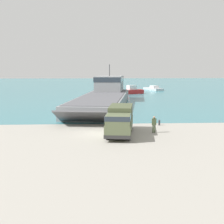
{
  "coord_description": "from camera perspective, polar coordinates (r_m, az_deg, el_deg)",
  "views": [
    {
      "loc": [
        -0.63,
        -30.74,
        6.47
      ],
      "look_at": [
        1.28,
        3.85,
        1.66
      ],
      "focal_mm": 50.0,
      "sensor_mm": 36.0,
      "label": 1
    }
  ],
  "objects": [
    {
      "name": "ground_plane",
      "position": [
        31.42,
        -1.95,
        -3.99
      ],
      "size": [
        240.0,
        240.0,
        0.0
      ],
      "primitive_type": "plane",
      "color": "#9E998E"
    },
    {
      "name": "moored_boat_a",
      "position": [
        96.71,
        7.57,
        4.27
      ],
      "size": [
        5.01,
        9.28,
        1.41
      ],
      "rotation": [
        0.0,
        0.0,
        0.29
      ],
      "color": "#B7BABF",
      "rests_on": "ground_plane"
    },
    {
      "name": "water_surface",
      "position": [
        126.57,
        -2.89,
        4.96
      ],
      "size": [
        240.0,
        180.0,
        0.01
      ],
      "primitive_type": "cube",
      "color": "teal",
      "rests_on": "ground_plane"
    },
    {
      "name": "landing_craft",
      "position": [
        57.15,
        -1.31,
        3.15
      ],
      "size": [
        12.31,
        37.06,
        7.38
      ],
      "rotation": [
        0.0,
        0.0,
        -0.15
      ],
      "color": "gray",
      "rests_on": "ground_plane"
    },
    {
      "name": "mooring_bollard",
      "position": [
        36.41,
        8.64,
        -1.87
      ],
      "size": [
        0.26,
        0.26,
        0.65
      ],
      "color": "#333338",
      "rests_on": "ground_plane"
    },
    {
      "name": "military_truck",
      "position": [
        30.8,
        1.47,
        -1.49
      ],
      "size": [
        3.43,
        7.7,
        2.75
      ],
      "rotation": [
        0.0,
        0.0,
        -1.72
      ],
      "color": "#566042",
      "rests_on": "ground_plane"
    },
    {
      "name": "soldier_on_ramp",
      "position": [
        32.0,
        7.69,
        -2.05
      ],
      "size": [
        0.44,
        0.25,
        1.7
      ],
      "rotation": [
        0.0,
        0.0,
        1.56
      ],
      "color": "#475638",
      "rests_on": "ground_plane"
    },
    {
      "name": "moored_boat_b",
      "position": [
        81.34,
        3.33,
        3.85
      ],
      "size": [
        7.6,
        5.24,
        2.27
      ],
      "rotation": [
        0.0,
        0.0,
        2.03
      ],
      "color": "#B22323",
      "rests_on": "ground_plane"
    }
  ]
}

